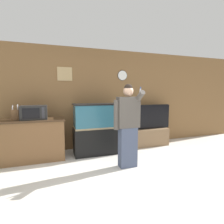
# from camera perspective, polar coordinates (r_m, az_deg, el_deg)

# --- Properties ---
(ground_plane) EXTENTS (18.00, 18.00, 0.00)m
(ground_plane) POSITION_cam_1_polar(r_m,az_deg,el_deg) (2.60, 3.98, -28.04)
(ground_plane) COLOR beige
(wall_back_paneled) EXTENTS (10.00, 0.08, 2.60)m
(wall_back_paneled) POSITION_cam_1_polar(r_m,az_deg,el_deg) (4.64, -8.35, 4.23)
(wall_back_paneled) COLOR brown
(wall_back_paneled) RESTS_ON ground_plane
(counter_island) EXTENTS (1.37, 0.58, 0.90)m
(counter_island) POSITION_cam_1_polar(r_m,az_deg,el_deg) (4.18, -24.66, -8.29)
(counter_island) COLOR brown
(counter_island) RESTS_ON ground_plane
(microwave) EXTENTS (0.52, 0.33, 0.30)m
(microwave) POSITION_cam_1_polar(r_m,az_deg,el_deg) (4.05, -24.10, -0.12)
(microwave) COLOR black
(microwave) RESTS_ON counter_island
(knife_block) EXTENTS (0.14, 0.09, 0.32)m
(knife_block) POSITION_cam_1_polar(r_m,az_deg,el_deg) (4.16, -29.04, -0.70)
(knife_block) COLOR brown
(knife_block) RESTS_ON counter_island
(aquarium_on_stand) EXTENTS (1.19, 0.49, 1.21)m
(aquarium_on_stand) POSITION_cam_1_polar(r_m,az_deg,el_deg) (4.23, -4.38, -5.45)
(aquarium_on_stand) COLOR black
(aquarium_on_stand) RESTS_ON ground_plane
(tv_on_stand) EXTENTS (1.22, 0.40, 1.14)m
(tv_on_stand) POSITION_cam_1_polar(r_m,az_deg,el_deg) (5.02, 12.19, -6.74)
(tv_on_stand) COLOR brown
(tv_on_stand) RESTS_ON ground_plane
(person_standing) EXTENTS (0.51, 0.39, 1.63)m
(person_standing) POSITION_cam_1_polar(r_m,az_deg,el_deg) (3.42, 5.12, -4.08)
(person_standing) COLOR #424C66
(person_standing) RESTS_ON ground_plane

